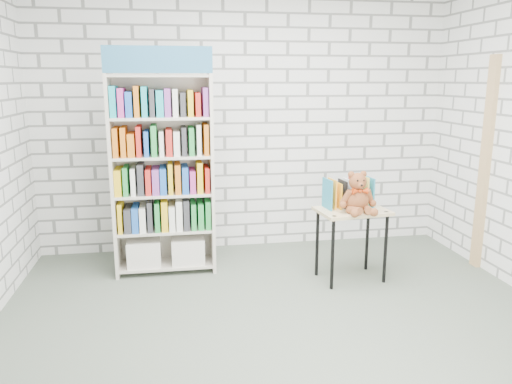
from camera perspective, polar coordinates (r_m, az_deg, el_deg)
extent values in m
plane|color=#505A4C|center=(4.00, 3.20, -15.11)|extent=(4.50, 4.50, 0.00)
cube|color=silver|center=(5.53, -1.21, 7.88)|extent=(4.50, 0.02, 2.80)
cube|color=silver|center=(1.72, 18.60, -3.80)|extent=(4.50, 0.02, 2.80)
cube|color=beige|center=(4.92, -15.98, 1.61)|extent=(0.03, 0.37, 1.92)
cube|color=beige|center=(4.90, -5.11, 2.02)|extent=(0.03, 0.37, 1.92)
cube|color=beige|center=(5.06, -10.53, 2.20)|extent=(0.96, 0.02, 1.92)
cube|color=teal|center=(4.63, -11.15, 14.64)|extent=(0.96, 0.02, 0.24)
cube|color=beige|center=(5.13, -10.15, -8.07)|extent=(0.90, 0.35, 0.03)
cube|color=beige|center=(5.01, -10.31, -4.18)|extent=(0.90, 0.35, 0.03)
cube|color=beige|center=(4.92, -10.48, -0.13)|extent=(0.90, 0.35, 0.03)
cube|color=beige|center=(4.85, -10.65, 4.05)|extent=(0.90, 0.35, 0.03)
cube|color=beige|center=(4.81, -10.83, 8.33)|extent=(0.90, 0.35, 0.03)
cube|color=beige|center=(4.80, -11.03, 12.91)|extent=(0.90, 0.35, 0.03)
cube|color=silver|center=(5.09, -12.63, -6.66)|extent=(0.32, 0.31, 0.26)
cube|color=silver|center=(5.08, -7.79, -6.49)|extent=(0.32, 0.31, 0.26)
cube|color=orange|center=(4.96, -10.38, -2.65)|extent=(0.90, 0.31, 0.26)
cube|color=#BF338C|center=(4.88, -10.55, 1.46)|extent=(0.90, 0.31, 0.26)
cube|color=#19A5B2|center=(4.82, -10.72, 5.70)|extent=(0.90, 0.31, 0.26)
cube|color=white|center=(4.79, -10.90, 10.01)|extent=(0.90, 0.31, 0.26)
cube|color=tan|center=(4.73, 10.94, -2.14)|extent=(0.69, 0.52, 0.03)
cylinder|color=black|center=(4.57, 8.74, -7.10)|extent=(0.03, 0.03, 0.66)
cylinder|color=black|center=(4.87, 7.01, -5.81)|extent=(0.03, 0.03, 0.66)
cylinder|color=black|center=(4.82, 14.58, -6.32)|extent=(0.03, 0.03, 0.66)
cylinder|color=black|center=(5.10, 12.59, -5.15)|extent=(0.03, 0.03, 0.66)
cylinder|color=black|center=(4.48, 8.95, -2.77)|extent=(0.04, 0.04, 0.01)
cylinder|color=black|center=(4.72, 14.66, -2.22)|extent=(0.04, 0.04, 0.01)
cube|color=teal|center=(4.69, 8.10, -0.31)|extent=(0.04, 0.20, 0.26)
cube|color=#FFA128|center=(4.72, 8.70, -0.26)|extent=(0.04, 0.20, 0.26)
cube|color=#FFAF1B|center=(4.74, 9.29, -0.22)|extent=(0.04, 0.20, 0.26)
cube|color=black|center=(4.76, 9.87, -0.18)|extent=(0.04, 0.20, 0.26)
cube|color=white|center=(4.79, 10.45, -0.14)|extent=(0.04, 0.20, 0.26)
cube|color=red|center=(4.81, 11.02, -0.09)|extent=(0.04, 0.20, 0.26)
cube|color=teal|center=(4.84, 11.59, -0.05)|extent=(0.04, 0.20, 0.26)
cube|color=#F2CF50|center=(4.86, 12.15, -0.01)|extent=(0.04, 0.20, 0.26)
cube|color=teal|center=(4.89, 12.71, 0.03)|extent=(0.04, 0.20, 0.26)
ellipsoid|color=brown|center=(4.63, 11.43, -0.87)|extent=(0.22, 0.19, 0.22)
sphere|color=brown|center=(4.59, 11.55, 1.18)|extent=(0.16, 0.16, 0.16)
sphere|color=brown|center=(4.57, 10.83, 1.98)|extent=(0.06, 0.06, 0.06)
sphere|color=brown|center=(4.62, 12.18, 2.02)|extent=(0.06, 0.06, 0.06)
sphere|color=brown|center=(4.54, 11.84, 0.76)|extent=(0.06, 0.06, 0.06)
sphere|color=black|center=(4.52, 11.55, 1.27)|extent=(0.02, 0.02, 0.02)
sphere|color=black|center=(4.54, 12.19, 1.29)|extent=(0.02, 0.02, 0.02)
sphere|color=black|center=(4.51, 11.98, 0.75)|extent=(0.02, 0.02, 0.02)
cylinder|color=brown|center=(4.57, 10.25, -0.61)|extent=(0.11, 0.09, 0.16)
cylinder|color=brown|center=(4.65, 12.82, -0.48)|extent=(0.11, 0.09, 0.16)
sphere|color=brown|center=(4.56, 9.92, -1.45)|extent=(0.06, 0.06, 0.06)
sphere|color=brown|center=(4.67, 13.21, -1.27)|extent=(0.06, 0.06, 0.06)
cylinder|color=brown|center=(4.53, 11.18, -2.08)|extent=(0.12, 0.18, 0.09)
cylinder|color=brown|center=(4.58, 12.66, -1.99)|extent=(0.11, 0.18, 0.09)
sphere|color=brown|center=(4.45, 11.22, -2.41)|extent=(0.08, 0.08, 0.08)
sphere|color=brown|center=(4.52, 13.34, -2.27)|extent=(0.08, 0.08, 0.08)
cone|color=#B3320B|center=(4.54, 11.36, 0.09)|extent=(0.07, 0.06, 0.06)
cone|color=#B3320B|center=(4.57, 12.23, 0.13)|extent=(0.07, 0.06, 0.06)
sphere|color=#B3320B|center=(4.55, 11.81, 0.10)|extent=(0.03, 0.03, 0.03)
cube|color=tan|center=(5.40, 24.69, 2.85)|extent=(0.05, 0.12, 2.10)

